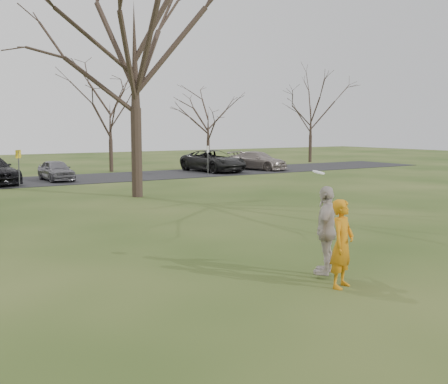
# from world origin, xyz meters

# --- Properties ---
(ground) EXTENTS (120.00, 120.00, 0.00)m
(ground) POSITION_xyz_m (0.00, 0.00, 0.00)
(ground) COLOR #1E380F
(ground) RESTS_ON ground
(parking_strip) EXTENTS (62.00, 6.50, 0.04)m
(parking_strip) POSITION_xyz_m (0.00, 25.00, 0.02)
(parking_strip) COLOR black
(parking_strip) RESTS_ON ground
(player_defender) EXTENTS (0.79, 0.66, 1.84)m
(player_defender) POSITION_xyz_m (-0.07, -0.68, 0.92)
(player_defender) COLOR #C57710
(player_defender) RESTS_ON ground
(car_4) EXTENTS (1.68, 3.80, 1.27)m
(car_4) POSITION_xyz_m (0.66, 24.59, 0.68)
(car_4) COLOR slate
(car_4) RESTS_ON parking_strip
(car_6) EXTENTS (3.21, 5.93, 1.58)m
(car_6) POSITION_xyz_m (12.33, 25.19, 0.83)
(car_6) COLOR black
(car_6) RESTS_ON parking_strip
(car_7) EXTENTS (3.49, 5.20, 1.40)m
(car_7) POSITION_xyz_m (16.19, 24.86, 0.74)
(car_7) COLOR gray
(car_7) RESTS_ON parking_strip
(catching_play) EXTENTS (1.20, 1.06, 2.29)m
(catching_play) POSITION_xyz_m (0.18, 0.06, 1.06)
(catching_play) COLOR #BAAEA7
(catching_play) RESTS_ON ground
(sign_yellow) EXTENTS (0.35, 0.35, 2.08)m
(sign_yellow) POSITION_xyz_m (-2.00, 22.00, 1.45)
(sign_yellow) COLOR #47474C
(sign_yellow) RESTS_ON ground
(sign_white) EXTENTS (0.35, 0.35, 2.08)m
(sign_white) POSITION_xyz_m (10.00, 22.00, 1.45)
(sign_white) COLOR #47474C
(sign_white) RESTS_ON ground
(big_tree) EXTENTS (9.00, 9.00, 14.00)m
(big_tree) POSITION_xyz_m (2.00, 15.00, 7.00)
(big_tree) COLOR #352821
(big_tree) RESTS_ON ground
(small_tree_row) EXTENTS (55.00, 5.90, 8.50)m
(small_tree_row) POSITION_xyz_m (4.38, 30.06, 3.89)
(small_tree_row) COLOR #352821
(small_tree_row) RESTS_ON ground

